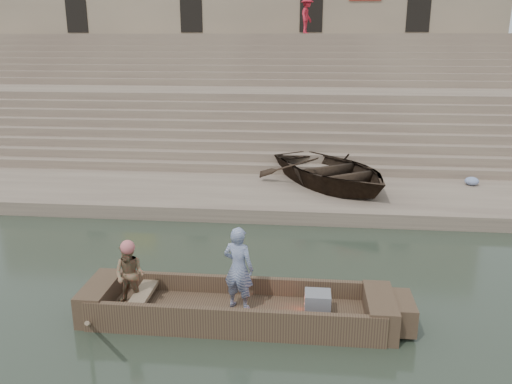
% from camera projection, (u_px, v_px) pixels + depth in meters
% --- Properties ---
extents(ground, '(120.00, 120.00, 0.00)m').
position_uv_depth(ground, '(11.00, 336.00, 8.89)').
color(ground, '#242F23').
rests_on(ground, ground).
extents(lower_landing, '(32.00, 4.00, 0.40)m').
position_uv_depth(lower_landing, '(149.00, 193.00, 16.47)').
color(lower_landing, gray).
rests_on(lower_landing, ground).
extents(mid_landing, '(32.00, 3.00, 2.80)m').
position_uv_depth(mid_landing, '(197.00, 120.00, 23.28)').
color(mid_landing, gray).
rests_on(mid_landing, ground).
extents(upper_landing, '(32.00, 3.00, 5.20)m').
position_uv_depth(upper_landing, '(222.00, 81.00, 29.61)').
color(upper_landing, gray).
rests_on(upper_landing, ground).
extents(ghat_steps, '(32.00, 11.00, 5.20)m').
position_uv_depth(ghat_steps, '(204.00, 107.00, 24.77)').
color(ghat_steps, gray).
rests_on(ghat_steps, ground).
extents(building_wall, '(32.00, 5.07, 11.20)m').
position_uv_depth(building_wall, '(231.00, 28.00, 32.56)').
color(building_wall, tan).
rests_on(building_wall, ground).
extents(main_rowboat, '(5.00, 1.30, 0.22)m').
position_uv_depth(main_rowboat, '(237.00, 314.00, 9.38)').
color(main_rowboat, brown).
rests_on(main_rowboat, ground).
extents(rowboat_trim, '(6.04, 2.63, 1.87)m').
position_uv_depth(rowboat_trim, '(248.00, 305.00, 9.29)').
color(rowboat_trim, brown).
rests_on(rowboat_trim, ground).
extents(standing_man, '(0.66, 0.53, 1.56)m').
position_uv_depth(standing_man, '(239.00, 268.00, 9.17)').
color(standing_man, navy).
rests_on(standing_man, main_rowboat).
extents(rowing_man, '(0.64, 0.53, 1.20)m').
position_uv_depth(rowing_man, '(130.00, 275.00, 9.32)').
color(rowing_man, '#2A7E4F').
rests_on(rowing_man, main_rowboat).
extents(television, '(0.46, 0.42, 0.40)m').
position_uv_depth(television, '(317.00, 303.00, 9.15)').
color(television, slate).
rests_on(television, main_rowboat).
extents(beached_rowboat, '(5.67, 6.04, 1.02)m').
position_uv_depth(beached_rowboat, '(331.00, 171.00, 16.36)').
color(beached_rowboat, '#2D2116').
rests_on(beached_rowboat, lower_landing).
extents(pedestrian, '(1.00, 1.37, 1.90)m').
position_uv_depth(pedestrian, '(307.00, 16.00, 27.95)').
color(pedestrian, '#B51E2F').
rests_on(pedestrian, upper_landing).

